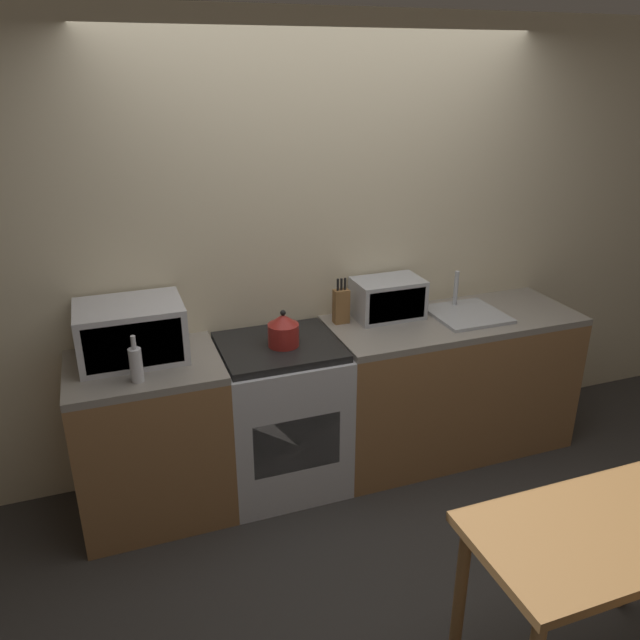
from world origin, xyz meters
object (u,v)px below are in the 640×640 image
Objects in this scene: stove_range at (281,415)px; toaster_oven at (388,298)px; dining_table at (598,551)px; kettle at (283,330)px; microwave at (131,331)px; bottle at (136,364)px.

toaster_oven is at bearing 12.03° from stove_range.
kettle is at bearing 114.46° from dining_table.
microwave reaches higher than toaster_oven.
toaster_oven is at bearing 2.48° from microwave.
dining_table is (0.02, -1.80, -0.38)m from toaster_oven.
toaster_oven is at bearing 90.69° from dining_table.
toaster_oven is at bearing 14.48° from kettle.
toaster_oven is (0.73, 0.16, 0.57)m from stove_range.
bottle is 1.54m from toaster_oven.
microwave is 1.31× the size of toaster_oven.
stove_range reaches higher than dining_table.
dining_table is (1.52, -1.46, -0.36)m from bottle.
bottle is 0.59× the size of toaster_oven.
stove_range is 0.54m from kettle.
stove_range is at bearing -6.82° from microwave.
bottle reaches higher than toaster_oven.
stove_range is 4.36× the size of kettle.
bottle is (-0.77, -0.19, 0.54)m from stove_range.
kettle is 0.74m from toaster_oven.
stove_range is 0.91× the size of dining_table.
kettle is 0.51× the size of toaster_oven.
microwave is (-0.76, 0.09, 0.60)m from stove_range.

